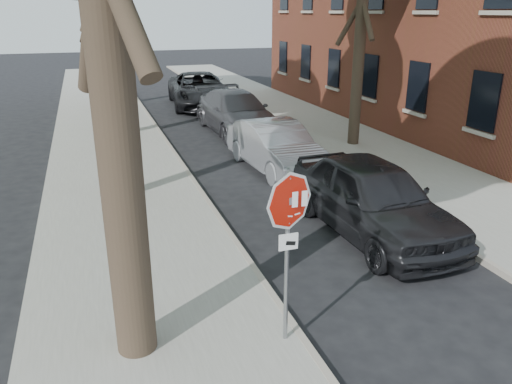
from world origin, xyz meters
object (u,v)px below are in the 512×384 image
(car_a, at_px, (372,197))
(stop_sign, at_px, (288,226))
(car_d, at_px, (199,90))
(car_b, at_px, (276,147))
(car_c, at_px, (236,112))

(car_a, bearing_deg, stop_sign, -138.17)
(stop_sign, bearing_deg, car_d, 80.93)
(car_b, relative_size, car_c, 0.81)
(car_a, xyz_separation_m, car_b, (-0.33, 5.08, -0.09))
(stop_sign, height_order, car_b, stop_sign)
(car_a, height_order, car_b, car_a)
(car_d, bearing_deg, car_a, -84.40)
(car_a, xyz_separation_m, car_c, (0.00, 10.48, -0.03))
(car_a, relative_size, car_c, 0.88)
(stop_sign, bearing_deg, car_c, 76.38)
(stop_sign, height_order, car_d, stop_sign)
(car_a, distance_m, car_d, 16.69)
(stop_sign, relative_size, car_d, 0.42)
(car_c, bearing_deg, car_d, 88.94)
(stop_sign, distance_m, car_c, 14.06)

